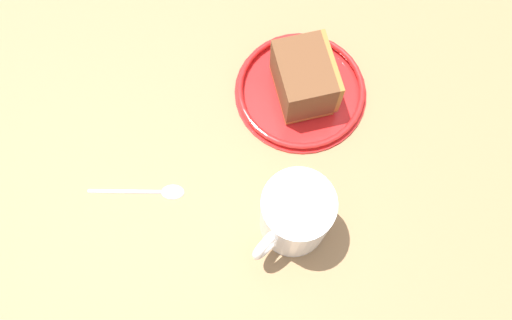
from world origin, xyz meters
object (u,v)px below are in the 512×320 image
(teaspoon, at_px, (157,191))
(small_plate, at_px, (301,90))
(tea_mug, at_px, (295,216))
(cake_slice, at_px, (305,78))

(teaspoon, bearing_deg, small_plate, -131.88)
(tea_mug, relative_size, teaspoon, 0.86)
(tea_mug, bearing_deg, cake_slice, -84.66)
(tea_mug, bearing_deg, small_plate, -83.87)
(small_plate, height_order, cake_slice, cake_slice)
(cake_slice, xyz_separation_m, teaspoon, (0.16, 0.18, -0.04))
(small_plate, distance_m, tea_mug, 0.19)
(small_plate, distance_m, cake_slice, 0.03)
(small_plate, bearing_deg, teaspoon, 48.12)
(cake_slice, distance_m, tea_mug, 0.19)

